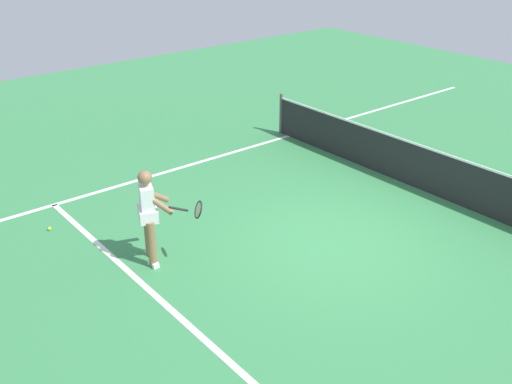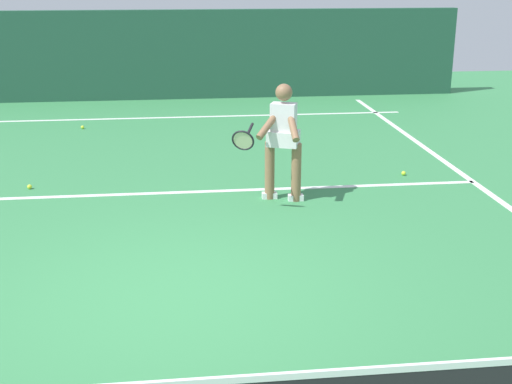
# 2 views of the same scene
# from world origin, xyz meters

# --- Properties ---
(ground_plane) EXTENTS (27.74, 27.74, 0.00)m
(ground_plane) POSITION_xyz_m (0.00, 0.00, 0.00)
(ground_plane) COLOR #38844C
(service_line_marking) EXTENTS (8.59, 0.10, 0.01)m
(service_line_marking) POSITION_xyz_m (0.00, -3.14, 0.00)
(service_line_marking) COLOR white
(service_line_marking) RESTS_ON ground
(sideline_left_marking) EXTENTS (0.10, 19.34, 0.01)m
(sideline_left_marking) POSITION_xyz_m (-4.29, 0.00, 0.00)
(sideline_left_marking) COLOR white
(sideline_left_marking) RESTS_ON ground
(court_net) EXTENTS (9.27, 0.08, 0.99)m
(court_net) POSITION_xyz_m (0.00, 2.80, 0.46)
(court_net) COLOR #4C4C51
(court_net) RESTS_ON ground
(tennis_player) EXTENTS (1.00, 0.86, 1.55)m
(tennis_player) POSITION_xyz_m (-1.41, -2.66, 0.85)
(tennis_player) COLOR #8C6647
(tennis_player) RESTS_ON ground
(tennis_ball_far) EXTENTS (0.07, 0.07, 0.07)m
(tennis_ball_far) POSITION_xyz_m (-3.40, -3.58, 0.03)
(tennis_ball_far) COLOR #D1E533
(tennis_ball_far) RESTS_ON ground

